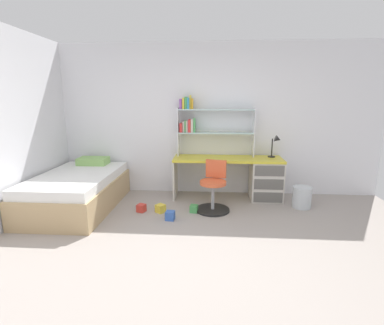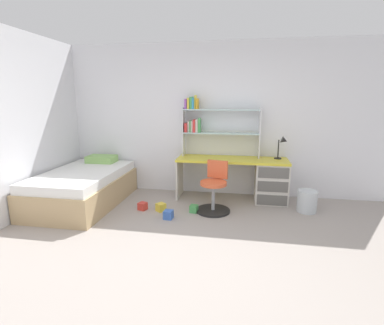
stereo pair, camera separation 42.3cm
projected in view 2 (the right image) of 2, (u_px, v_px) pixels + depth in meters
ground_plane at (184, 264)px, 3.03m from camera, size 6.09×5.81×0.02m
room_shell at (115, 125)px, 4.15m from camera, size 6.09×5.81×2.63m
desk at (260, 178)px, 4.82m from camera, size 1.83×0.56×0.71m
bookshelf_hutch at (209, 122)px, 4.93m from camera, size 1.31×0.22×1.04m
desk_lamp at (283, 144)px, 4.72m from camera, size 0.20×0.17×0.38m
swivel_chair at (214, 192)px, 4.39m from camera, size 0.52×0.52×0.76m
bed_platform at (84, 187)px, 4.71m from camera, size 1.12×1.86×0.67m
waste_bin at (307, 201)px, 4.39m from camera, size 0.29×0.29×0.33m
toy_block_yellow_0 at (161, 207)px, 4.43m from camera, size 0.17×0.17×0.12m
toy_block_green_1 at (194, 209)px, 4.39m from camera, size 0.13×0.13×0.11m
toy_block_blue_2 at (168, 215)px, 4.15m from camera, size 0.13×0.13×0.12m
toy_block_red_3 at (143, 206)px, 4.48m from camera, size 0.15×0.15×0.12m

